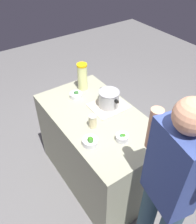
% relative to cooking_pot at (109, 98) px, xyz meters
% --- Properties ---
extents(ground_plane, '(8.00, 8.00, 0.00)m').
position_rel_cooking_pot_xyz_m(ground_plane, '(0.06, -0.17, -1.01)').
color(ground_plane, slate).
extents(counter_slab, '(1.33, 0.75, 0.91)m').
position_rel_cooking_pot_xyz_m(counter_slab, '(0.06, -0.17, -0.55)').
color(counter_slab, gray).
rests_on(counter_slab, ground_plane).
extents(dish_cloth, '(0.30, 0.36, 0.01)m').
position_rel_cooking_pot_xyz_m(dish_cloth, '(0.00, 0.00, -0.09)').
color(dish_cloth, beige).
rests_on(dish_cloth, counter_slab).
extents(cooking_pot, '(0.28, 0.21, 0.17)m').
position_rel_cooking_pot_xyz_m(cooking_pot, '(0.00, 0.00, 0.00)').
color(cooking_pot, '#B7B7BC').
rests_on(cooking_pot, dish_cloth).
extents(lemonade_pitcher, '(0.11, 0.11, 0.30)m').
position_rel_cooking_pot_xyz_m(lemonade_pitcher, '(-0.41, -0.04, 0.05)').
color(lemonade_pitcher, '#ECF299').
rests_on(lemonade_pitcher, counter_slab).
extents(mason_jar, '(0.07, 0.07, 0.12)m').
position_rel_cooking_pot_xyz_m(mason_jar, '(0.15, -0.29, -0.03)').
color(mason_jar, beige).
rests_on(mason_jar, counter_slab).
extents(broccoli_bowl_front, '(0.13, 0.13, 0.09)m').
position_rel_cooking_pot_xyz_m(broccoli_bowl_front, '(0.32, -0.43, -0.06)').
color(broccoli_bowl_front, silver).
rests_on(broccoli_bowl_front, counter_slab).
extents(broccoli_bowl_center, '(0.11, 0.11, 0.07)m').
position_rel_cooking_pot_xyz_m(broccoli_bowl_center, '(0.43, -0.18, -0.07)').
color(broccoli_bowl_center, silver).
rests_on(broccoli_bowl_center, counter_slab).
extents(broccoli_bowl_back, '(0.13, 0.13, 0.08)m').
position_rel_cooking_pot_xyz_m(broccoli_bowl_back, '(-0.32, -0.19, -0.07)').
color(broccoli_bowl_back, silver).
rests_on(broccoli_bowl_back, counter_slab).
extents(person_cook, '(0.50, 0.26, 1.71)m').
position_rel_cooking_pot_xyz_m(person_cook, '(1.00, -0.26, -0.06)').
color(person_cook, '#365366').
rests_on(person_cook, ground_plane).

